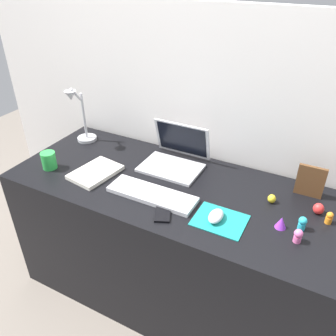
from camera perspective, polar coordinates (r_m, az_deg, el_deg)
name	(u,v)px	position (r m, az deg, el deg)	size (l,w,h in m)	color
ground_plane	(173,290)	(2.13, 0.85, -19.56)	(6.00, 6.00, 0.00)	slate
back_wall	(204,151)	(1.90, 6.03, 2.82)	(2.82, 0.05, 1.50)	silver
desk	(174,243)	(1.86, 0.94, -12.42)	(1.62, 0.65, 0.74)	black
laptop	(176,155)	(1.76, 1.32, 2.19)	(0.30, 0.27, 0.21)	silver
keyboard	(152,194)	(1.55, -2.68, -4.39)	(0.41, 0.13, 0.02)	silver
mousepad	(220,220)	(1.44, 8.60, -8.56)	(0.21, 0.17, 0.00)	teal
mouse	(216,216)	(1.42, 7.96, -7.90)	(0.06, 0.10, 0.03)	silver
cell_phone	(163,212)	(1.46, -0.86, -7.33)	(0.06, 0.13, 0.01)	black
desk_lamp	(80,118)	(2.00, -14.41, 8.07)	(0.11, 0.17, 0.33)	#B7B7BC
notebook_pad	(95,172)	(1.74, -11.94, -0.70)	(0.17, 0.24, 0.02)	silver
picture_frame	(310,181)	(1.64, 22.55, -2.06)	(0.12, 0.02, 0.15)	brown
coffee_mug	(49,160)	(1.83, -19.17, 1.20)	(0.07, 0.07, 0.09)	green
toy_figurine_orange	(329,218)	(1.54, 25.19, -7.48)	(0.03, 0.03, 0.05)	orange
toy_figurine_yellow	(272,199)	(1.57, 16.84, -4.90)	(0.04, 0.04, 0.04)	yellow
toy_figurine_red	(319,209)	(1.57, 23.70, -6.20)	(0.04, 0.04, 0.05)	red
toy_figurine_pink	(298,236)	(1.40, 20.77, -10.44)	(0.03, 0.03, 0.06)	pink
toy_figurine_purple	(281,223)	(1.45, 18.27, -8.59)	(0.05, 0.05, 0.05)	purple
toy_figurine_cyan	(302,223)	(1.46, 21.40, -8.50)	(0.03, 0.03, 0.06)	#28B7CC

